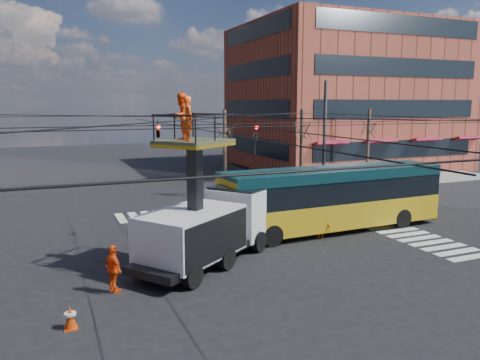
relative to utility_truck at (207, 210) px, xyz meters
name	(u,v)px	position (x,y,z in m)	size (l,w,h in m)	color
ground	(228,269)	(0.44, -1.19, -2.16)	(120.00, 120.00, 0.00)	black
sidewalk_ne	(351,170)	(21.44, 19.81, -2.10)	(18.00, 18.00, 0.12)	slate
crosswalks	(228,269)	(0.44, -1.19, -2.15)	(22.40, 22.40, 0.02)	silver
building_ne	(344,98)	(22.42, 22.78, 4.85)	(20.06, 16.06, 14.00)	brown
overhead_network	(222,160)	(0.37, -0.79, 2.13)	(24.24, 24.24, 8.00)	#2D2D30
tree_a	(225,130)	(5.44, 12.31, 2.47)	(2.00, 2.00, 6.00)	#382B21
tree_b	(302,128)	(11.44, 12.31, 2.47)	(2.00, 2.00, 6.00)	#382B21
tree_c	(369,127)	(17.44, 12.31, 2.47)	(2.00, 2.00, 6.00)	#382B21
utility_truck	(207,210)	(0.00, 0.00, 0.00)	(7.01, 5.99, 6.82)	black
city_bus	(333,197)	(7.46, 2.14, -0.43)	(11.97, 3.01, 3.20)	gold
traffic_cone	(70,317)	(-5.53, -4.02, -1.81)	(0.36, 0.36, 0.69)	red
worker_ground	(113,269)	(-4.00, -1.80, -1.32)	(0.98, 0.41, 1.67)	#FF5110
flagger	(321,222)	(6.08, 1.09, -1.36)	(1.04, 0.60, 1.60)	orange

